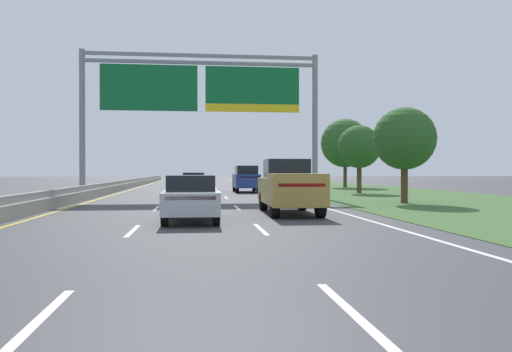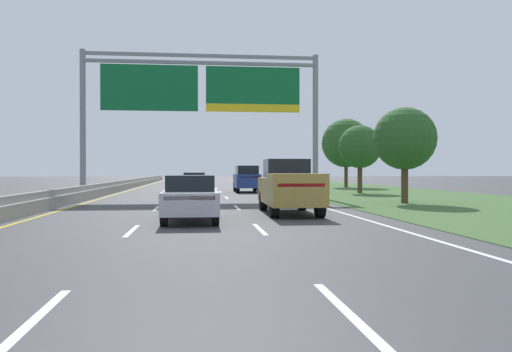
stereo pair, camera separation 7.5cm
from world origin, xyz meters
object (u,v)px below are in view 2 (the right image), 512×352
object	(u,v)px
car_darkgreen_centre_lane_sedan	(195,182)
car_silver_centre_lane_sedan	(190,197)
pickup_truck_gold	(289,187)
overhead_sign_gantry	(202,94)
roadside_tree_far	(346,143)
roadside_tree_mid	(360,147)
roadside_tree_near	(405,139)
car_blue_right_lane_suv	(247,178)

from	to	relation	value
car_darkgreen_centre_lane_sedan	car_silver_centre_lane_sedan	bearing A→B (deg)	-178.47
car_darkgreen_centre_lane_sedan	pickup_truck_gold	bearing A→B (deg)	-167.35
pickup_truck_gold	car_silver_centre_lane_sedan	size ratio (longest dim) A/B	1.23
car_darkgreen_centre_lane_sedan	overhead_sign_gantry	bearing A→B (deg)	-174.39
car_silver_centre_lane_sedan	roadside_tree_far	xyz separation A→B (m)	(15.19, 33.60, 3.68)
roadside_tree_mid	roadside_tree_near	bearing A→B (deg)	-96.77
car_silver_centre_lane_sedan	car_blue_right_lane_suv	size ratio (longest dim) A/B	0.93
pickup_truck_gold	car_blue_right_lane_suv	bearing A→B (deg)	0.36
roadside_tree_far	roadside_tree_mid	bearing A→B (deg)	-101.74
overhead_sign_gantry	roadside_tree_far	world-z (taller)	overhead_sign_gantry
roadside_tree_far	car_darkgreen_centre_lane_sedan	bearing A→B (deg)	-144.09
pickup_truck_gold	car_silver_centre_lane_sedan	world-z (taller)	pickup_truck_gold
car_darkgreen_centre_lane_sedan	car_blue_right_lane_suv	world-z (taller)	car_blue_right_lane_suv
pickup_truck_gold	car_blue_right_lane_suv	size ratio (longest dim) A/B	1.15
overhead_sign_gantry	roadside_tree_mid	xyz separation A→B (m)	(11.95, 5.16, -3.03)
car_blue_right_lane_suv	overhead_sign_gantry	bearing A→B (deg)	156.85
roadside_tree_mid	roadside_tree_far	distance (m)	13.40
car_blue_right_lane_suv	roadside_tree_far	distance (m)	15.25
pickup_truck_gold	roadside_tree_near	distance (m)	9.38
car_blue_right_lane_suv	roadside_tree_near	bearing A→B (deg)	-155.26
car_silver_centre_lane_sedan	car_darkgreen_centre_lane_sedan	distance (m)	22.61
pickup_truck_gold	roadside_tree_far	size ratio (longest dim) A/B	0.78
roadside_tree_near	pickup_truck_gold	bearing A→B (deg)	-141.73
car_darkgreen_centre_lane_sedan	roadside_tree_far	distance (m)	19.11
overhead_sign_gantry	roadside_tree_far	size ratio (longest dim) A/B	2.16
overhead_sign_gantry	car_blue_right_lane_suv	world-z (taller)	overhead_sign_gantry
pickup_truck_gold	roadside_tree_mid	size ratio (longest dim) A/B	1.05
overhead_sign_gantry	roadside_tree_near	bearing A→B (deg)	-33.47
roadside_tree_far	car_silver_centre_lane_sedan	bearing A→B (deg)	-114.32
roadside_tree_near	roadside_tree_mid	size ratio (longest dim) A/B	0.98
overhead_sign_gantry	car_darkgreen_centre_lane_sedan	bearing A→B (deg)	94.08
car_darkgreen_centre_lane_sedan	roadside_tree_mid	size ratio (longest dim) A/B	0.86
overhead_sign_gantry	car_blue_right_lane_suv	distance (m)	10.56
roadside_tree_near	roadside_tree_mid	bearing A→B (deg)	83.23
overhead_sign_gantry	pickup_truck_gold	bearing A→B (deg)	-74.97
car_silver_centre_lane_sedan	roadside_tree_mid	bearing A→B (deg)	-31.47
car_blue_right_lane_suv	roadside_tree_mid	world-z (taller)	roadside_tree_mid
car_blue_right_lane_suv	roadside_tree_near	xyz separation A→B (m)	(6.90, -15.25, 2.29)
car_silver_centre_lane_sedan	car_blue_right_lane_suv	world-z (taller)	car_blue_right_lane_suv
pickup_truck_gold	car_blue_right_lane_suv	world-z (taller)	pickup_truck_gold
car_silver_centre_lane_sedan	car_darkgreen_centre_lane_sedan	xyz separation A→B (m)	(0.00, 22.61, 0.00)
roadside_tree_near	roadside_tree_mid	distance (m)	12.19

